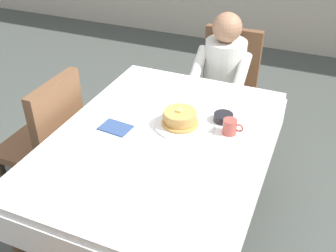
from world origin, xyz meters
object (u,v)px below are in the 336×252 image
object	(u,v)px
diner_person	(223,74)
breakfast_stack	(180,118)
chair_left_side	(49,136)
bowl_butter	(223,117)
cup_coffee	(230,127)
plate_breakfast	(179,125)
dining_table_main	(160,150)
knife_right_of_plate	(211,135)
fork_left_of_plate	(147,120)
spoon_near_edge	(154,156)
chair_diner	(227,82)

from	to	relation	value
diner_person	breakfast_stack	bearing A→B (deg)	90.18
chair_left_side	bowl_butter	size ratio (longest dim) A/B	8.45
cup_coffee	diner_person	bearing A→B (deg)	108.24
breakfast_stack	cup_coffee	world-z (taller)	breakfast_stack
plate_breakfast	diner_person	bearing A→B (deg)	89.97
dining_table_main	cup_coffee	distance (m)	0.40
knife_right_of_plate	cup_coffee	bearing A→B (deg)	-57.62
diner_person	chair_left_side	size ratio (longest dim) A/B	1.20
dining_table_main	chair_left_side	size ratio (longest dim) A/B	1.64
bowl_butter	chair_left_side	bearing A→B (deg)	-164.81
dining_table_main	fork_left_of_plate	xyz separation A→B (m)	(-0.13, 0.11, 0.09)
fork_left_of_plate	spoon_near_edge	bearing A→B (deg)	-152.78
breakfast_stack	fork_left_of_plate	world-z (taller)	breakfast_stack
fork_left_of_plate	knife_right_of_plate	size ratio (longest dim) A/B	0.90
bowl_butter	spoon_near_edge	xyz separation A→B (m)	(-0.23, -0.45, -0.02)
chair_left_side	dining_table_main	bearing A→B (deg)	-90.00
chair_diner	breakfast_stack	size ratio (longest dim) A/B	4.54
chair_diner	fork_left_of_plate	xyz separation A→B (m)	(-0.19, -1.06, 0.21)
dining_table_main	chair_left_side	world-z (taller)	chair_left_side
diner_person	spoon_near_edge	size ratio (longest dim) A/B	7.47
plate_breakfast	bowl_butter	xyz separation A→B (m)	(0.21, 0.15, 0.01)
plate_breakfast	spoon_near_edge	xyz separation A→B (m)	(-0.02, -0.31, -0.01)
bowl_butter	fork_left_of_plate	xyz separation A→B (m)	(-0.40, -0.17, -0.02)
diner_person	plate_breakfast	size ratio (longest dim) A/B	4.00
dining_table_main	diner_person	distance (m)	1.02
dining_table_main	diner_person	bearing A→B (deg)	86.74
plate_breakfast	bowl_butter	distance (m)	0.26
chair_left_side	knife_right_of_plate	distance (m)	1.05
knife_right_of_plate	chair_left_side	bearing A→B (deg)	94.54
chair_left_side	breakfast_stack	distance (m)	0.88
chair_left_side	bowl_butter	bearing A→B (deg)	-74.81
chair_left_side	fork_left_of_plate	bearing A→B (deg)	-79.89
dining_table_main	cup_coffee	xyz separation A→B (m)	(0.33, 0.17, 0.13)
plate_breakfast	breakfast_stack	xyz separation A→B (m)	(0.00, 0.00, 0.05)
chair_diner	diner_person	distance (m)	0.21
diner_person	spoon_near_edge	xyz separation A→B (m)	(-0.02, -1.19, 0.07)
cup_coffee	knife_right_of_plate	world-z (taller)	cup_coffee
chair_left_side	cup_coffee	distance (m)	1.15
dining_table_main	plate_breakfast	distance (m)	0.17
breakfast_stack	cup_coffee	bearing A→B (deg)	7.60
fork_left_of_plate	chair_diner	bearing A→B (deg)	-14.21
dining_table_main	fork_left_of_plate	world-z (taller)	fork_left_of_plate
bowl_butter	spoon_near_edge	bearing A→B (deg)	-116.64
cup_coffee	plate_breakfast	bearing A→B (deg)	-171.90
dining_table_main	bowl_butter	distance (m)	0.40
dining_table_main	spoon_near_edge	xyz separation A→B (m)	(0.04, -0.17, 0.09)
plate_breakfast	knife_right_of_plate	xyz separation A→B (m)	(0.19, -0.02, -0.01)
dining_table_main	knife_right_of_plate	xyz separation A→B (m)	(0.25, 0.11, 0.09)
plate_breakfast	fork_left_of_plate	bearing A→B (deg)	-173.99
diner_person	fork_left_of_plate	bearing A→B (deg)	78.05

